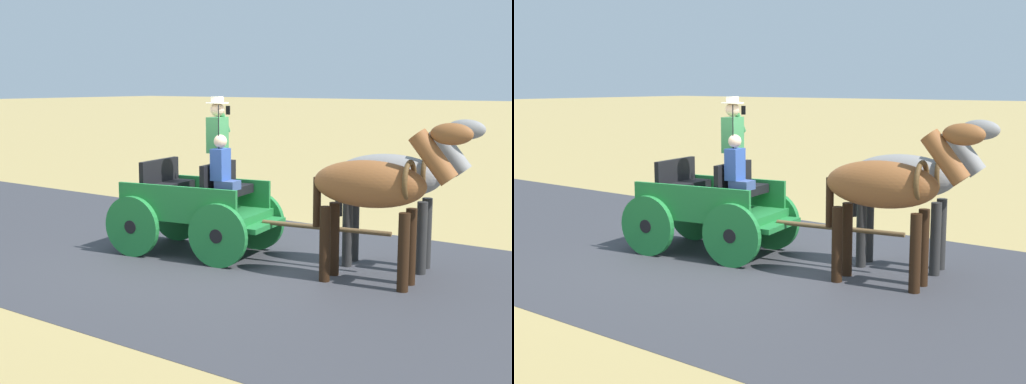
{
  "view_description": "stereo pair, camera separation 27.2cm",
  "coord_description": "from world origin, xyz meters",
  "views": [
    {
      "loc": [
        8.16,
        6.81,
        2.71
      ],
      "look_at": [
        -0.23,
        0.68,
        1.1
      ],
      "focal_mm": 49.54,
      "sensor_mm": 36.0,
      "label": 1
    },
    {
      "loc": [
        7.99,
        7.03,
        2.71
      ],
      "look_at": [
        -0.23,
        0.68,
        1.1
      ],
      "focal_mm": 49.54,
      "sensor_mm": 36.0,
      "label": 2
    }
  ],
  "objects": [
    {
      "name": "ground_plane",
      "position": [
        0.0,
        0.0,
        0.0
      ],
      "size": [
        200.0,
        200.0,
        0.0
      ],
      "primitive_type": "plane",
      "color": "tan"
    },
    {
      "name": "road_surface",
      "position": [
        0.0,
        0.0,
        0.0
      ],
      "size": [
        6.64,
        160.0,
        0.01
      ],
      "primitive_type": "cube",
      "color": "#38383D",
      "rests_on": "ground"
    },
    {
      "name": "horse_off_side",
      "position": [
        -0.3,
        2.63,
        1.32
      ],
      "size": [
        0.81,
        2.15,
        2.21
      ],
      "color": "brown",
      "rests_on": "ground"
    },
    {
      "name": "horse_drawn_carriage",
      "position": [
        -0.25,
        -0.44,
        0.82
      ],
      "size": [
        1.81,
        4.51,
        2.5
      ],
      "color": "#1E7233",
      "rests_on": "ground"
    },
    {
      "name": "horse_near_side",
      "position": [
        -1.23,
        2.47,
        1.32
      ],
      "size": [
        0.88,
        2.15,
        2.21
      ],
      "color": "gray",
      "rests_on": "ground"
    }
  ]
}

